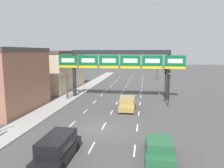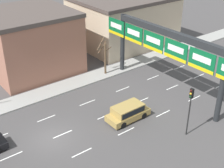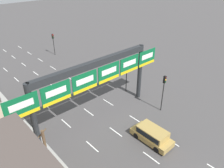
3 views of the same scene
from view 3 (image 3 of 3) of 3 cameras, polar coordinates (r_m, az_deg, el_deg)
name	(u,v)px [view 3 (image 3 of 3)]	position (r m, az deg, el deg)	size (l,w,h in m)	color
lane_dashes	(101,121)	(26.33, -2.81, -9.71)	(6.72, 67.00, 0.01)	white
sign_gantry	(96,76)	(23.67, -4.22, 1.98)	(19.61, 0.70, 7.57)	#232628
suv_gold	(152,134)	(23.60, 10.42, -12.81)	(1.95, 4.47, 1.61)	#A88947
traffic_light_near_gantry	(127,71)	(30.56, 3.87, 3.49)	(0.30, 0.35, 4.66)	black
traffic_light_mid_block	(53,40)	(45.81, -15.10, 11.02)	(0.30, 0.35, 4.29)	black
traffic_light_far_end	(164,87)	(26.96, 13.40, -0.65)	(0.30, 0.35, 4.88)	black
tree_bare_second	(44,147)	(20.62, -17.35, -15.32)	(1.60, 1.70, 4.52)	brown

